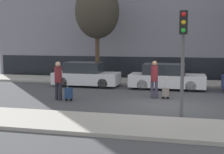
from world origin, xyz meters
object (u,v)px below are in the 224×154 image
trolley_left (69,93)px  traffic_light (183,43)px  pedestrian_left (58,78)px  trolley_right (166,92)px  parked_car_0 (86,75)px  parked_car_1 (166,77)px  pedestrian_right (154,77)px  parked_bicycle (180,76)px  bare_tree_down_street (97,12)px

trolley_left → traffic_light: traffic_light is taller
pedestrian_left → trolley_right: bearing=-154.2°
pedestrian_left → traffic_light: traffic_light is taller
parked_car_0 → trolley_left: parked_car_0 is taller
parked_car_1 → parked_car_0: bearing=-179.3°
pedestrian_right → traffic_light: traffic_light is taller
pedestrian_left → traffic_light: 6.39m
parked_car_0 → parked_bicycle: (5.59, 2.55, -0.19)m
parked_car_0 → bare_tree_down_street: 4.39m
trolley_right → bare_tree_down_street: size_ratio=0.17×
parked_car_0 → pedestrian_right: bearing=-34.8°
trolley_right → parked_car_1: bearing=93.4°
parked_car_0 → trolley_left: bearing=-81.3°
parked_car_0 → parked_bicycle: parked_car_0 is taller
pedestrian_left → trolley_left: (0.54, -0.09, -0.67)m
pedestrian_left → parked_bicycle: (5.42, 7.13, -0.54)m
pedestrian_left → parked_bicycle: bearing=-118.3°
traffic_light → bare_tree_down_street: 10.68m
pedestrian_left → pedestrian_right: size_ratio=0.99×
trolley_left → parked_bicycle: (4.88, 7.22, 0.13)m
parked_car_1 → pedestrian_right: bearing=-96.5°
pedestrian_left → parked_bicycle: pedestrian_left is taller
pedestrian_right → bare_tree_down_street: size_ratio=0.29×
parked_car_1 → parked_bicycle: 2.60m
parked_bicycle → bare_tree_down_street: bare_tree_down_street is taller
pedestrian_right → trolley_right: 0.91m
parked_car_0 → pedestrian_left: (0.17, -4.58, 0.36)m
pedestrian_right → parked_bicycle: pedestrian_right is taller
trolley_left → parked_car_0: bearing=98.7°
parked_car_1 → pedestrian_left: bearing=-135.3°
trolley_right → pedestrian_left: bearing=-163.1°
parked_car_1 → traffic_light: size_ratio=1.13×
parked_car_1 → trolley_right: (0.19, -3.16, -0.36)m
trolley_left → pedestrian_right: size_ratio=0.63×
pedestrian_left → trolley_left: bearing=179.9°
pedestrian_left → trolley_right: pedestrian_left is taller
trolley_right → traffic_light: bearing=-78.3°
parked_bicycle → traffic_light: bearing=-88.4°
trolley_right → traffic_light: size_ratio=0.28×
parked_car_1 → trolley_left: bearing=-131.3°
pedestrian_right → traffic_light: size_ratio=0.48×
pedestrian_left → bare_tree_down_street: size_ratio=0.29×
parked_car_0 → trolley_right: (5.05, -3.10, -0.36)m
parked_car_0 → trolley_left: 4.73m
parked_car_0 → parked_bicycle: 6.15m
parked_car_1 → pedestrian_left: 6.61m
traffic_light → parked_car_0: bearing=130.0°
parked_car_1 → bare_tree_down_street: bearing=158.8°
parked_bicycle → bare_tree_down_street: bearing=-172.7°
pedestrian_right → trolley_right: (0.55, 0.02, -0.72)m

